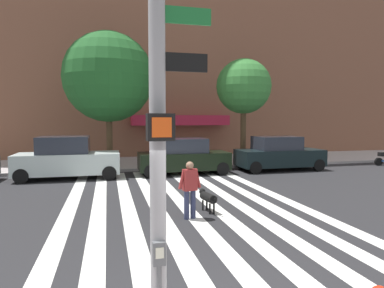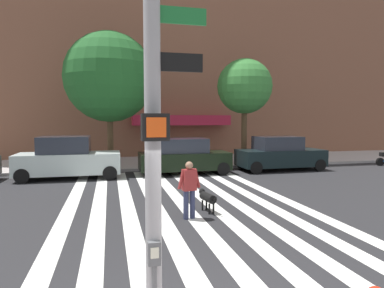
# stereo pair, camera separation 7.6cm
# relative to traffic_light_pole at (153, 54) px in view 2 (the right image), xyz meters

# --- Properties ---
(ground_plane) EXTENTS (160.00, 160.00, 0.00)m
(ground_plane) POSITION_rel_traffic_light_pole_xyz_m (1.12, 7.55, -3.52)
(ground_plane) COLOR #232326
(sidewalk_far) EXTENTS (80.00, 6.00, 0.15)m
(sidewalk_far) POSITION_rel_traffic_light_pole_xyz_m (1.12, 17.69, -3.45)
(sidewalk_far) COLOR #A59E9D
(sidewalk_far) RESTS_ON ground_plane
(crosswalk_stripes) EXTENTS (7.65, 13.67, 0.01)m
(crosswalk_stripes) POSITION_rel_traffic_light_pole_xyz_m (1.86, 7.55, -3.52)
(crosswalk_stripes) COLOR silver
(crosswalk_stripes) RESTS_ON ground_plane
(traffic_light_pole) EXTENTS (0.74, 0.46, 5.80)m
(traffic_light_pole) POSITION_rel_traffic_light_pole_xyz_m (0.00, 0.00, 0.00)
(traffic_light_pole) COLOR gray
(traffic_light_pole) RESTS_ON sidewalk_near
(parking_meter_curbside) EXTENTS (0.14, 0.11, 1.36)m
(parking_meter_curbside) POSITION_rel_traffic_light_pole_xyz_m (-0.02, -0.05, -2.49)
(parking_meter_curbside) COLOR #515456
(parking_meter_curbside) RESTS_ON sidewalk_near
(parked_car_behind_first) EXTENTS (4.75, 2.00, 2.01)m
(parked_car_behind_first) POSITION_rel_traffic_light_pole_xyz_m (-2.41, 13.29, -2.58)
(parked_car_behind_first) COLOR #B0C0BC
(parked_car_behind_first) RESTS_ON ground_plane
(parked_car_third_in_line) EXTENTS (4.61, 1.92, 1.84)m
(parked_car_third_in_line) POSITION_rel_traffic_light_pole_xyz_m (3.22, 13.29, -2.62)
(parked_car_third_in_line) COLOR black
(parked_car_third_in_line) RESTS_ON ground_plane
(parked_car_fourth_in_line) EXTENTS (4.73, 2.07, 1.88)m
(parked_car_fourth_in_line) POSITION_rel_traffic_light_pole_xyz_m (8.68, 13.28, -2.63)
(parked_car_fourth_in_line) COLOR black
(parked_car_fourth_in_line) RESTS_ON ground_plane
(street_tree_nearest) EXTENTS (5.02, 5.02, 7.53)m
(street_tree_nearest) POSITION_rel_traffic_light_pole_xyz_m (-0.42, 16.02, 1.64)
(street_tree_nearest) COLOR #4C3823
(street_tree_nearest) RESTS_ON sidewalk_far
(street_tree_middle) EXTENTS (3.30, 3.30, 6.30)m
(street_tree_middle) POSITION_rel_traffic_light_pole_xyz_m (7.48, 15.52, 1.25)
(street_tree_middle) COLOR #4C3823
(street_tree_middle) RESTS_ON sidewalk_far
(pedestrian_dog_walker) EXTENTS (0.71, 0.30, 1.64)m
(pedestrian_dog_walker) POSITION_rel_traffic_light_pole_xyz_m (1.70, 5.56, -2.59)
(pedestrian_dog_walker) COLOR #282D4C
(pedestrian_dog_walker) RESTS_ON ground_plane
(dog_on_leash) EXTENTS (0.38, 1.08, 0.65)m
(dog_on_leash) POSITION_rel_traffic_light_pole_xyz_m (2.40, 6.15, -3.08)
(dog_on_leash) COLOR black
(dog_on_leash) RESTS_ON ground_plane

